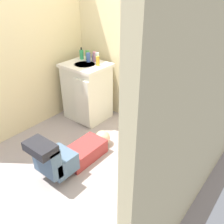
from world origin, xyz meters
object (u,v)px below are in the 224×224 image
object	(u,v)px
person_plumber	(72,153)
bottle_green	(88,55)
bottle_blue	(88,57)
bottle_pink	(95,57)
toilet	(179,124)
soap_dispenser	(82,54)
faucet	(93,58)
vanity_cabinet	(87,91)
toiletry_bag	(198,89)
tissue_box	(184,86)
bottle_clear	(97,58)
bottle_amber	(98,61)
paper_towel_roll	(141,146)

from	to	relation	value
person_plumber	bottle_green	size ratio (longest dim) A/B	8.04
bottle_blue	bottle_pink	world-z (taller)	bottle_pink
toilet	soap_dispenser	xyz separation A→B (m)	(-1.59, 0.06, 0.52)
bottle_pink	person_plumber	bearing A→B (deg)	-61.17
faucet	soap_dispenser	world-z (taller)	soap_dispenser
vanity_cabinet	toiletry_bag	bearing A→B (deg)	5.92
faucet	bottle_green	xyz separation A→B (m)	(-0.10, 0.01, 0.02)
tissue_box	soap_dispenser	distance (m)	1.54
bottle_clear	bottle_amber	distance (m)	0.09
soap_dispenser	bottle_green	size ratio (longest dim) A/B	1.25
faucet	tissue_box	bearing A→B (deg)	0.39
vanity_cabinet	faucet	distance (m)	0.47
toilet	tissue_box	xyz separation A→B (m)	(-0.05, 0.09, 0.43)
toiletry_bag	soap_dispenser	world-z (taller)	soap_dispenser
toilet	bottle_pink	xyz separation A→B (m)	(-1.36, 0.09, 0.52)
bottle_green	bottle_amber	bearing A→B (deg)	-18.90
bottle_clear	paper_towel_roll	bearing A→B (deg)	-20.98
person_plumber	bottle_clear	bearing A→B (deg)	116.33
toilet	bottle_amber	distance (m)	1.33
vanity_cabinet	bottle_blue	world-z (taller)	bottle_blue
toiletry_bag	bottle_blue	distance (m)	1.53
bottle_pink	toiletry_bag	bearing A→B (deg)	0.02
faucet	toiletry_bag	distance (m)	1.50
toiletry_bag	soap_dispenser	size ratio (longest dim) A/B	0.75
person_plumber	bottle_pink	xyz separation A→B (m)	(-0.59, 1.07, 0.71)
soap_dispenser	bottle_amber	xyz separation A→B (m)	(0.36, -0.07, -0.01)
bottle_blue	bottle_clear	world-z (taller)	bottle_clear
vanity_cabinet	bottle_blue	size ratio (longest dim) A/B	6.44
tissue_box	toiletry_bag	distance (m)	0.15
tissue_box	toiletry_bag	bearing A→B (deg)	0.00
bottle_clear	bottle_amber	xyz separation A→B (m)	(0.07, -0.07, -0.01)
bottle_amber	paper_towel_roll	size ratio (longest dim) A/B	0.60
toiletry_bag	bottle_blue	world-z (taller)	bottle_blue
bottle_green	bottle_clear	size ratio (longest dim) A/B	0.91
person_plumber	paper_towel_roll	xyz separation A→B (m)	(0.48, 0.66, -0.08)
person_plumber	bottle_amber	bearing A→B (deg)	114.73
bottle_clear	paper_towel_roll	world-z (taller)	bottle_clear
bottle_pink	bottle_clear	size ratio (longest dim) A/B	0.96
paper_towel_roll	faucet	bearing A→B (deg)	159.93
toiletry_bag	bottle_clear	xyz separation A→B (m)	(-1.40, -0.03, 0.09)
bottle_green	bottle_clear	xyz separation A→B (m)	(0.21, -0.03, 0.01)
toilet	bottle_clear	size ratio (longest dim) A/B	5.18
vanity_cabinet	toiletry_bag	size ratio (longest dim) A/B	6.61
soap_dispenser	vanity_cabinet	bearing A→B (deg)	-33.10
person_plumber	bottle_amber	size ratio (longest dim) A/B	8.75
bottle_amber	soap_dispenser	bearing A→B (deg)	169.49
faucet	paper_towel_roll	size ratio (longest dim) A/B	0.50
bottle_pink	paper_towel_roll	bearing A→B (deg)	-21.04
bottle_green	bottle_pink	distance (m)	0.13
bottle_green	bottle_blue	size ratio (longest dim) A/B	1.04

